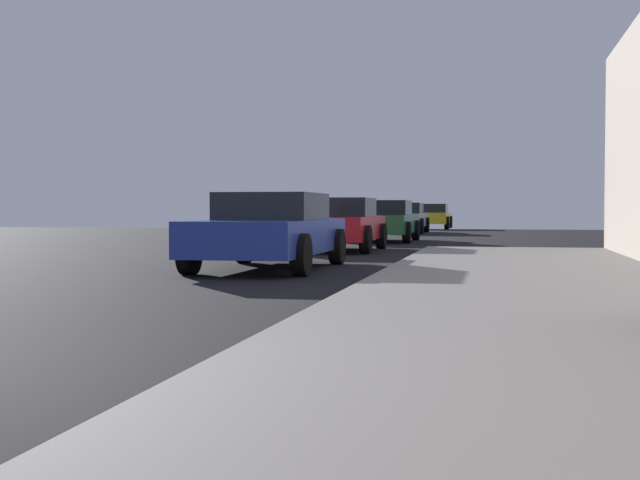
# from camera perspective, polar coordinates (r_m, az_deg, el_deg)

# --- Properties ---
(sidewalk) EXTENTS (4.00, 32.00, 0.15)m
(sidewalk) POSITION_cam_1_polar(r_m,az_deg,el_deg) (4.07, 17.09, -11.16)
(sidewalk) COLOR gray
(sidewalk) RESTS_ON ground_plane
(car_blue) EXTENTS (1.97, 4.57, 1.27)m
(car_blue) POSITION_cam_1_polar(r_m,az_deg,el_deg) (14.61, -3.27, 0.65)
(car_blue) COLOR #233899
(car_blue) RESTS_ON ground_plane
(car_red) EXTENTS (1.95, 4.12, 1.27)m
(car_red) POSITION_cam_1_polar(r_m,az_deg,el_deg) (20.99, 1.23, 1.06)
(car_red) COLOR red
(car_red) RESTS_ON ground_plane
(car_green) EXTENTS (2.05, 4.32, 1.27)m
(car_green) POSITION_cam_1_polar(r_m,az_deg,el_deg) (27.08, 4.08, 1.28)
(car_green) COLOR #196638
(car_green) RESTS_ON ground_plane
(car_silver) EXTENTS (1.94, 4.47, 1.27)m
(car_silver) POSITION_cam_1_polar(r_m,az_deg,el_deg) (37.06, 5.46, 1.47)
(car_silver) COLOR #B7B7BF
(car_silver) RESTS_ON ground_plane
(car_yellow) EXTENTS (1.98, 4.52, 1.27)m
(car_yellow) POSITION_cam_1_polar(r_m,az_deg,el_deg) (45.20, 7.28, 1.57)
(car_yellow) COLOR yellow
(car_yellow) RESTS_ON ground_plane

